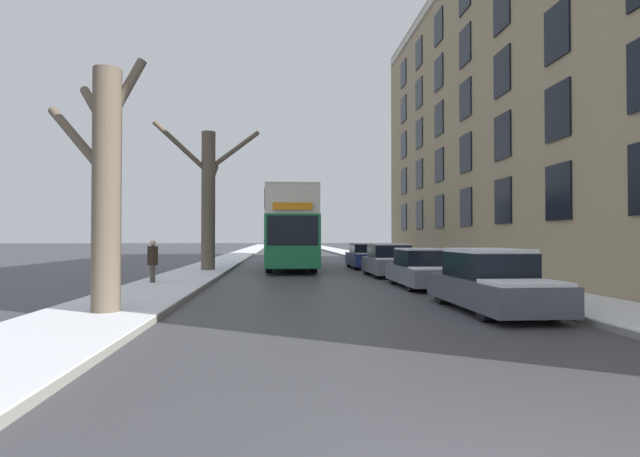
{
  "coord_description": "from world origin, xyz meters",
  "views": [
    {
      "loc": [
        -1.79,
        -3.08,
        1.73
      ],
      "look_at": [
        0.07,
        19.38,
        2.15
      ],
      "focal_mm": 28.0,
      "sensor_mm": 36.0,
      "label": 1
    }
  ],
  "objects_px": {
    "bare_tree_left_1": "(208,196)",
    "parked_car_3": "(366,256)",
    "parked_car_2": "(389,261)",
    "pedestrian_left_sidewalk": "(153,261)",
    "double_decker_bus": "(290,226)",
    "parked_car_0": "(490,283)",
    "parked_car_1": "(422,269)",
    "bare_tree_left_0": "(105,184)"
  },
  "relations": [
    {
      "from": "bare_tree_left_1",
      "to": "parked_car_0",
      "type": "bearing_deg",
      "value": -58.12
    },
    {
      "from": "bare_tree_left_1",
      "to": "double_decker_bus",
      "type": "distance_m",
      "value": 5.41
    },
    {
      "from": "parked_car_0",
      "to": "parked_car_2",
      "type": "bearing_deg",
      "value": 90.0
    },
    {
      "from": "parked_car_1",
      "to": "parked_car_3",
      "type": "distance_m",
      "value": 11.18
    },
    {
      "from": "parked_car_1",
      "to": "parked_car_2",
      "type": "bearing_deg",
      "value": 90.0
    },
    {
      "from": "parked_car_0",
      "to": "parked_car_1",
      "type": "relative_size",
      "value": 1.1
    },
    {
      "from": "parked_car_3",
      "to": "pedestrian_left_sidewalk",
      "type": "height_order",
      "value": "pedestrian_left_sidewalk"
    },
    {
      "from": "bare_tree_left_1",
      "to": "parked_car_3",
      "type": "height_order",
      "value": "bare_tree_left_1"
    },
    {
      "from": "parked_car_0",
      "to": "parked_car_2",
      "type": "relative_size",
      "value": 1.11
    },
    {
      "from": "bare_tree_left_1",
      "to": "pedestrian_left_sidewalk",
      "type": "distance_m",
      "value": 7.57
    },
    {
      "from": "bare_tree_left_1",
      "to": "pedestrian_left_sidewalk",
      "type": "bearing_deg",
      "value": -97.96
    },
    {
      "from": "double_decker_bus",
      "to": "parked_car_0",
      "type": "xyz_separation_m",
      "value": [
        4.36,
        -16.84,
        -1.75
      ]
    },
    {
      "from": "double_decker_bus",
      "to": "bare_tree_left_1",
      "type": "bearing_deg",
      "value": -141.71
    },
    {
      "from": "parked_car_0",
      "to": "parked_car_2",
      "type": "distance_m",
      "value": 10.79
    },
    {
      "from": "bare_tree_left_0",
      "to": "parked_car_3",
      "type": "bearing_deg",
      "value": 63.09
    },
    {
      "from": "double_decker_bus",
      "to": "parked_car_3",
      "type": "distance_m",
      "value": 4.7
    },
    {
      "from": "bare_tree_left_0",
      "to": "double_decker_bus",
      "type": "bearing_deg",
      "value": 75.78
    },
    {
      "from": "parked_car_0",
      "to": "pedestrian_left_sidewalk",
      "type": "bearing_deg",
      "value": 144.71
    },
    {
      "from": "bare_tree_left_0",
      "to": "parked_car_1",
      "type": "bearing_deg",
      "value": 34.49
    },
    {
      "from": "parked_car_2",
      "to": "parked_car_3",
      "type": "xyz_separation_m",
      "value": [
        0.0,
        6.03,
        -0.01
      ]
    },
    {
      "from": "double_decker_bus",
      "to": "parked_car_1",
      "type": "relative_size",
      "value": 2.79
    },
    {
      "from": "double_decker_bus",
      "to": "parked_car_3",
      "type": "xyz_separation_m",
      "value": [
        4.36,
        -0.02,
        -1.76
      ]
    },
    {
      "from": "bare_tree_left_0",
      "to": "parked_car_2",
      "type": "relative_size",
      "value": 1.39
    },
    {
      "from": "bare_tree_left_1",
      "to": "parked_car_0",
      "type": "relative_size",
      "value": 1.6
    },
    {
      "from": "bare_tree_left_1",
      "to": "double_decker_bus",
      "type": "height_order",
      "value": "bare_tree_left_1"
    },
    {
      "from": "parked_car_0",
      "to": "parked_car_3",
      "type": "xyz_separation_m",
      "value": [
        0.0,
        16.82,
        -0.01
      ]
    },
    {
      "from": "double_decker_bus",
      "to": "pedestrian_left_sidewalk",
      "type": "xyz_separation_m",
      "value": [
        -5.07,
        -10.17,
        -1.52
      ]
    },
    {
      "from": "double_decker_bus",
      "to": "parked_car_2",
      "type": "height_order",
      "value": "double_decker_bus"
    },
    {
      "from": "bare_tree_left_1",
      "to": "pedestrian_left_sidewalk",
      "type": "relative_size",
      "value": 4.43
    },
    {
      "from": "bare_tree_left_0",
      "to": "pedestrian_left_sidewalk",
      "type": "bearing_deg",
      "value": 95.87
    },
    {
      "from": "bare_tree_left_1",
      "to": "pedestrian_left_sidewalk",
      "type": "xyz_separation_m",
      "value": [
        -0.97,
        -6.93,
        -2.9
      ]
    },
    {
      "from": "pedestrian_left_sidewalk",
      "to": "parked_car_1",
      "type": "bearing_deg",
      "value": 74.39
    },
    {
      "from": "parked_car_1",
      "to": "bare_tree_left_1",
      "type": "bearing_deg",
      "value": 136.75
    },
    {
      "from": "pedestrian_left_sidewalk",
      "to": "parked_car_0",
      "type": "bearing_deg",
      "value": 45.33
    },
    {
      "from": "bare_tree_left_1",
      "to": "parked_car_3",
      "type": "bearing_deg",
      "value": 20.83
    },
    {
      "from": "parked_car_3",
      "to": "parked_car_2",
      "type": "bearing_deg",
      "value": -90.0
    },
    {
      "from": "parked_car_0",
      "to": "parked_car_3",
      "type": "distance_m",
      "value": 16.82
    },
    {
      "from": "bare_tree_left_1",
      "to": "parked_car_3",
      "type": "xyz_separation_m",
      "value": [
        8.46,
        3.22,
        -3.14
      ]
    },
    {
      "from": "double_decker_bus",
      "to": "parked_car_3",
      "type": "relative_size",
      "value": 2.78
    },
    {
      "from": "bare_tree_left_0",
      "to": "parked_car_2",
      "type": "height_order",
      "value": "bare_tree_left_0"
    },
    {
      "from": "parked_car_2",
      "to": "parked_car_0",
      "type": "bearing_deg",
      "value": -90.0
    },
    {
      "from": "parked_car_1",
      "to": "parked_car_2",
      "type": "relative_size",
      "value": 1.01
    }
  ]
}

